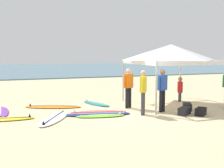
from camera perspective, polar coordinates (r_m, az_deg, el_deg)
The scene contains 18 objects.
ground_plane at distance 10.82m, azimuth 4.29°, elevation -6.12°, with size 80.00×80.00×0.00m, color beige.
sea at distance 43.63m, azimuth -14.34°, elevation 3.15°, with size 80.00×36.00×0.10m, color teal.
canopy_tent at distance 12.71m, azimuth 12.20°, elevation 6.46°, with size 3.42×3.42×2.75m.
surfboard_yellow at distance 10.42m, azimuth -21.19°, elevation -6.82°, with size 2.02×0.73×0.19m.
surfboard_orange at distance 12.21m, azimuth -12.22°, elevation -4.64°, with size 2.51×1.49×0.19m.
surfboard_red at distance 10.85m, azimuth -2.92°, elevation -5.88°, with size 2.31×1.04×0.19m.
surfboard_white at distance 10.10m, azimuth -11.93°, elevation -6.94°, with size 1.77×2.54×0.19m.
surfboard_purple at distance 11.76m, azimuth -22.23°, elevation -5.39°, with size 0.70×2.31×0.19m.
surfboard_teal at distance 12.70m, azimuth -3.36°, elevation -4.08°, with size 1.10×1.89×0.19m.
surfboard_lime at distance 10.23m, azimuth -2.36°, elevation -6.63°, with size 1.86×0.79×0.19m.
surfboard_navy at distance 10.52m, azimuth -3.01°, elevation -6.27°, with size 2.63×1.20×0.19m.
person_blue at distance 11.11m, azimuth 10.46°, elevation -0.71°, with size 0.51×0.34×1.71m.
person_yellow at distance 10.45m, azimuth 6.52°, elevation -1.08°, with size 0.38×0.47×1.71m.
person_orange at distance 11.70m, azimuth 3.44°, elevation -0.26°, with size 0.52×0.33×1.71m.
person_red at distance 13.77m, azimuth 13.99°, elevation -0.83°, with size 0.36×0.49×1.20m.
gear_bag_near_tent at distance 10.92m, azimuth 14.86°, elevation -5.45°, with size 0.60×0.32×0.28m, color #232328.
gear_bag_by_pole at distance 11.84m, azimuth 15.40°, elevation -4.55°, with size 0.60×0.32×0.28m, color #232328.
gear_bag_on_sand at distance 10.98m, azimuth 18.01°, elevation -5.48°, with size 0.60×0.32×0.28m, color black.
Camera 1 is at (-4.38, -9.62, 2.33)m, focal length 43.88 mm.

